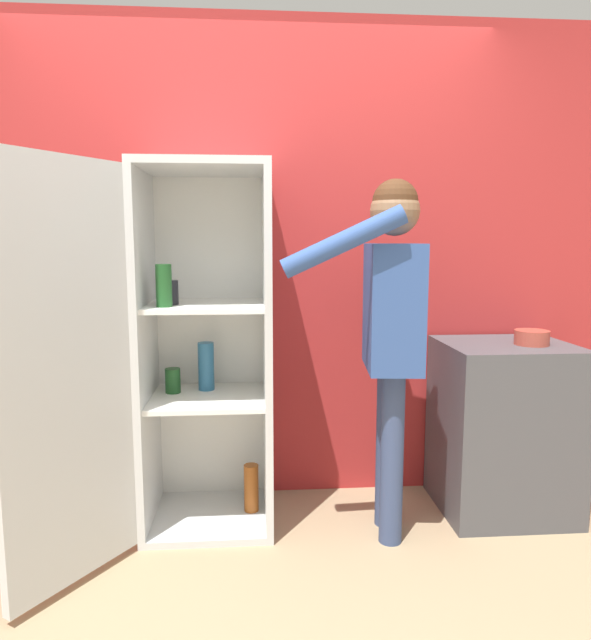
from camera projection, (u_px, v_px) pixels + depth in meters
ground_plane at (259, 594)px, 2.27m from camera, size 12.00×12.00×0.00m
wall_back at (255, 264)px, 3.07m from camera, size 7.00×0.06×2.55m
refrigerator at (180, 353)px, 2.69m from camera, size 1.01×1.08×1.75m
person at (391, 313)px, 2.61m from camera, size 0.67×0.55×1.67m
counter at (503, 427)px, 2.94m from camera, size 0.64×0.57×0.88m
bowl at (532, 338)px, 2.84m from camera, size 0.17×0.17×0.07m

